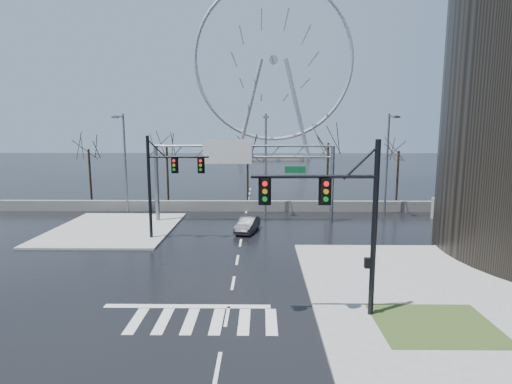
{
  "coord_description": "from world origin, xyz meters",
  "views": [
    {
      "loc": [
        1.53,
        -21.06,
        8.35
      ],
      "look_at": [
        1.18,
        7.22,
        4.0
      ],
      "focal_mm": 28.0,
      "sensor_mm": 36.0,
      "label": 1
    }
  ],
  "objects_px": {
    "signal_mast_near": "(344,212)",
    "car": "(247,225)",
    "signal_mast_far": "(164,178)",
    "sign_gantry": "(240,166)",
    "ferris_wheel": "(273,67)"
  },
  "relations": [
    {
      "from": "ferris_wheel",
      "to": "signal_mast_far",
      "type": "bearing_deg",
      "value": -97.2
    },
    {
      "from": "signal_mast_near",
      "to": "ferris_wheel",
      "type": "distance_m",
      "value": 101.29
    },
    {
      "from": "car",
      "to": "signal_mast_near",
      "type": "bearing_deg",
      "value": -59.05
    },
    {
      "from": "signal_mast_far",
      "to": "ferris_wheel",
      "type": "relative_size",
      "value": 0.16
    },
    {
      "from": "signal_mast_far",
      "to": "sign_gantry",
      "type": "relative_size",
      "value": 0.49
    },
    {
      "from": "signal_mast_far",
      "to": "car",
      "type": "relative_size",
      "value": 2.13
    },
    {
      "from": "sign_gantry",
      "to": "car",
      "type": "distance_m",
      "value": 5.88
    },
    {
      "from": "signal_mast_near",
      "to": "sign_gantry",
      "type": "bearing_deg",
      "value": 106.19
    },
    {
      "from": "signal_mast_near",
      "to": "signal_mast_far",
      "type": "relative_size",
      "value": 1.0
    },
    {
      "from": "signal_mast_far",
      "to": "sign_gantry",
      "type": "bearing_deg",
      "value": 47.53
    },
    {
      "from": "signal_mast_near",
      "to": "signal_mast_far",
      "type": "xyz_separation_m",
      "value": [
        -11.01,
        13.0,
        -0.04
      ]
    },
    {
      "from": "signal_mast_near",
      "to": "sign_gantry",
      "type": "distance_m",
      "value": 19.79
    },
    {
      "from": "signal_mast_near",
      "to": "car",
      "type": "height_order",
      "value": "signal_mast_near"
    },
    {
      "from": "signal_mast_near",
      "to": "car",
      "type": "distance_m",
      "value": 16.64
    },
    {
      "from": "signal_mast_near",
      "to": "ferris_wheel",
      "type": "bearing_deg",
      "value": 90.08
    }
  ]
}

